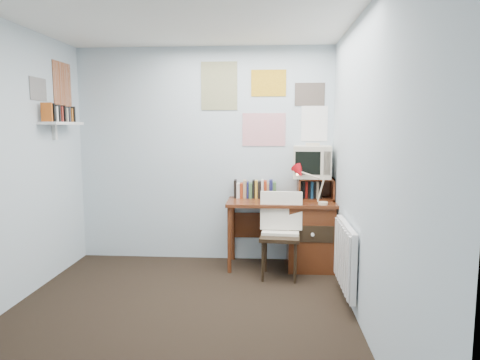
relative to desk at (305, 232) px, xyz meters
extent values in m
plane|color=black|center=(-1.17, -1.48, -0.41)|extent=(3.50, 3.50, 0.00)
cube|color=silver|center=(-1.17, 0.27, 0.84)|extent=(3.00, 0.02, 2.50)
cube|color=silver|center=(0.33, -1.48, 0.84)|extent=(0.02, 3.50, 2.50)
cube|color=white|center=(-1.17, -1.48, 2.09)|extent=(3.00, 3.50, 0.02)
cube|color=#622D16|center=(-0.27, 0.00, 0.34)|extent=(1.20, 0.55, 0.03)
cube|color=#622D16|center=(0.06, 0.00, -0.04)|extent=(0.50, 0.50, 0.72)
cylinder|color=#622D16|center=(-0.83, -0.24, -0.04)|extent=(0.04, 0.04, 0.72)
cylinder|color=#622D16|center=(-0.83, 0.23, -0.04)|extent=(0.04, 0.04, 0.72)
cube|color=#622D16|center=(-0.52, 0.25, 0.01)|extent=(0.64, 0.02, 0.30)
cube|color=black|center=(-0.29, -0.34, 0.03)|extent=(0.48, 0.46, 0.87)
cube|color=#B60C14|center=(0.17, -0.19, 0.54)|extent=(0.26, 0.23, 0.37)
cube|color=#622D16|center=(0.12, 0.11, 0.48)|extent=(0.40, 0.30, 0.25)
cube|color=beige|center=(0.08, 0.13, 0.80)|extent=(0.45, 0.42, 0.39)
cube|color=#622D16|center=(-0.51, 0.18, 0.46)|extent=(0.60, 0.14, 0.22)
cube|color=white|center=(0.29, -0.93, 0.01)|extent=(0.09, 0.80, 0.60)
cube|color=white|center=(-2.57, -0.38, 1.21)|extent=(0.20, 0.62, 0.24)
cube|color=white|center=(-0.47, 0.26, 1.44)|extent=(1.20, 0.01, 0.90)
cube|color=white|center=(-2.67, -0.38, 1.59)|extent=(0.01, 0.70, 0.60)
camera|label=1|loc=(-0.41, -4.73, 1.19)|focal=32.00mm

